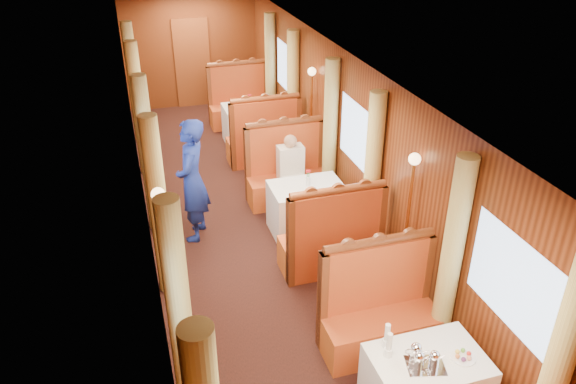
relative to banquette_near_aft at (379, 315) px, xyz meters
name	(u,v)px	position (x,y,z in m)	size (l,w,h in m)	color
floor	(258,238)	(-0.75, 2.49, -0.42)	(3.00, 12.00, 0.01)	black
ceiling	(253,71)	(-0.75, 2.49, 2.08)	(3.00, 12.00, 0.01)	silver
wall_far	(192,52)	(-0.75, 8.49, 0.83)	(3.00, 2.50, 0.01)	brown
wall_left	(143,176)	(-2.25, 2.49, 0.83)	(12.00, 2.50, 0.01)	brown
wall_right	(357,148)	(0.75, 2.49, 0.83)	(12.00, 2.50, 0.01)	brown
doorway_far	(193,63)	(-0.75, 8.46, 0.58)	(0.80, 0.04, 2.00)	brown
banquette_near_aft	(379,315)	(0.00, 0.00, 0.00)	(1.30, 0.55, 1.34)	#A82312
table_mid	(307,209)	(0.00, 2.49, -0.05)	(1.05, 0.72, 0.75)	white
banquette_mid_fwd	(331,243)	(0.00, 1.47, 0.00)	(1.30, 0.55, 1.34)	#A82312
banquette_mid_aft	(287,176)	(0.00, 3.50, 0.00)	(1.30, 0.55, 1.34)	#A82312
table_far	(251,124)	(0.00, 5.99, -0.05)	(1.05, 0.72, 0.75)	white
banquette_far_fwd	(264,141)	(0.00, 4.97, 0.00)	(1.30, 0.55, 1.34)	#A82312
banquette_far_aft	(240,105)	(0.00, 7.00, 0.00)	(1.30, 0.55, 1.34)	#A82312
tea_tray	(425,366)	(-0.09, -1.09, 0.33)	(0.34, 0.26, 0.01)	silver
teapot_left	(419,361)	(-0.15, -1.08, 0.39)	(0.16, 0.12, 0.13)	silver
teapot_right	(434,361)	(-0.01, -1.11, 0.39)	(0.16, 0.12, 0.13)	silver
teapot_back	(416,354)	(-0.13, -0.99, 0.40)	(0.18, 0.13, 0.14)	silver
fruit_plate	(463,356)	(0.30, -1.10, 0.35)	(0.23, 0.23, 0.05)	white
cup_inboard	(389,347)	(-0.35, -0.88, 0.43)	(0.08, 0.08, 0.26)	white
cup_outboard	(387,338)	(-0.31, -0.76, 0.43)	(0.08, 0.08, 0.26)	white
rose_vase_mid	(308,174)	(0.02, 2.50, 0.50)	(0.06, 0.06, 0.36)	silver
rose_vase_far	(250,98)	(-0.02, 5.96, 0.50)	(0.06, 0.06, 0.36)	silver
window_left_near	(175,353)	(-2.24, -1.01, 1.03)	(1.20, 0.90, 0.01)	#8EADD6
curtain_left_near_b	(179,313)	(-2.13, -0.23, 0.75)	(0.22, 0.22, 2.35)	#DBCC70
window_right_near	(513,282)	(0.74, -1.01, 1.03)	(1.20, 0.90, 0.01)	#8EADD6
curtain_right_near_a	(557,371)	(0.63, -1.79, 0.75)	(0.22, 0.22, 2.35)	#DBCC70
curtain_right_near_b	(451,260)	(0.63, -0.23, 0.75)	(0.22, 0.22, 2.35)	#DBCC70
window_left_mid	(142,161)	(-2.24, 2.49, 1.03)	(1.20, 0.90, 0.01)	#8EADD6
curtain_left_mid_a	(159,208)	(-2.13, 1.71, 0.75)	(0.22, 0.22, 2.35)	#DBCC70
curtain_left_mid_b	(148,155)	(-2.13, 3.27, 0.75)	(0.22, 0.22, 2.35)	#DBCC70
window_right_mid	(357,135)	(0.74, 2.49, 1.03)	(1.20, 0.90, 0.01)	#8EADD6
curtain_right_mid_a	(372,178)	(0.63, 1.71, 0.75)	(0.22, 0.22, 2.35)	#DBCC70
curtain_right_mid_b	(330,134)	(0.63, 3.27, 0.75)	(0.22, 0.22, 2.35)	#DBCC70
window_left_far	(128,81)	(-2.24, 5.99, 1.03)	(1.20, 0.90, 0.01)	#8EADD6
curtain_left_far_a	(139,110)	(-2.13, 5.21, 0.75)	(0.22, 0.22, 2.35)	#DBCC70
curtain_left_far_b	(134,83)	(-2.13, 6.77, 0.75)	(0.22, 0.22, 2.35)	#DBCC70
window_right_far	(286,68)	(0.74, 5.99, 1.03)	(1.20, 0.90, 0.01)	#8EADD6
curtain_right_far_a	(293,95)	(0.63, 5.21, 0.75)	(0.22, 0.22, 2.35)	#DBCC70
curtain_right_far_b	(271,71)	(0.63, 6.77, 0.75)	(0.22, 0.22, 2.35)	#DBCC70
sconce_left_fore	(163,237)	(-2.15, 0.74, 0.96)	(0.14, 0.14, 1.95)	#BF8C3F
sconce_right_fore	(410,198)	(0.65, 0.74, 0.96)	(0.14, 0.14, 1.95)	#BF8C3F
sconce_left_aft	(140,118)	(-2.15, 4.24, 0.96)	(0.14, 0.14, 1.95)	#BF8C3F
sconce_right_aft	(311,100)	(0.65, 4.24, 0.96)	(0.14, 0.14, 1.95)	#BF8C3F
steward	(192,181)	(-1.59, 2.83, 0.48)	(0.66, 0.43, 1.81)	navy
passenger	(291,164)	(0.00, 3.27, 0.32)	(0.40, 0.44, 0.76)	beige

